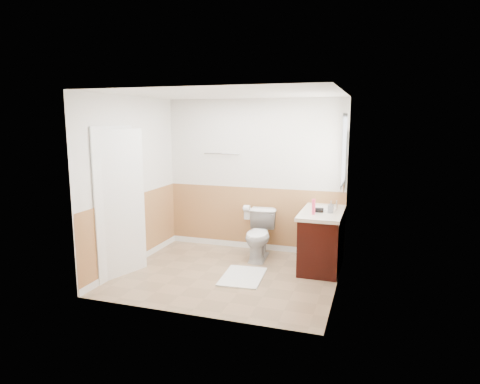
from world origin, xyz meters
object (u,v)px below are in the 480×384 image
(toilet, at_px, (259,235))
(lotion_bottle, at_px, (314,207))
(vanity_cabinet, at_px, (322,241))
(bath_mat, at_px, (243,277))
(soap_dispenser, at_px, (331,207))

(toilet, xyz_separation_m, lotion_bottle, (0.88, -0.36, 0.58))
(lotion_bottle, bearing_deg, vanity_cabinet, 69.57)
(toilet, height_order, lotion_bottle, lotion_bottle)
(lotion_bottle, bearing_deg, bath_mat, -150.67)
(vanity_cabinet, height_order, soap_dispenser, soap_dispenser)
(bath_mat, bearing_deg, lotion_bottle, 29.33)
(toilet, bearing_deg, lotion_bottle, -26.54)
(soap_dispenser, bearing_deg, bath_mat, -148.34)
(bath_mat, height_order, vanity_cabinet, vanity_cabinet)
(vanity_cabinet, xyz_separation_m, lotion_bottle, (-0.10, -0.27, 0.56))
(bath_mat, distance_m, soap_dispenser, 1.59)
(soap_dispenser, bearing_deg, vanity_cabinet, 144.87)
(bath_mat, bearing_deg, toilet, 90.00)
(bath_mat, xyz_separation_m, vanity_cabinet, (0.98, 0.76, 0.39))
(bath_mat, bearing_deg, soap_dispenser, 31.66)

